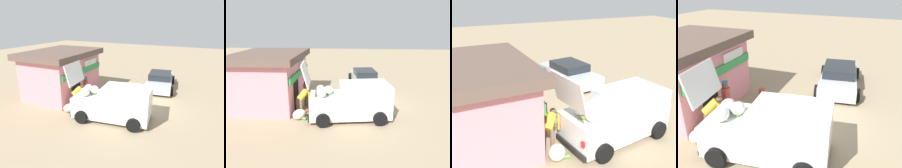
{
  "view_description": "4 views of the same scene",
  "coord_description": "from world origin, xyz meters",
  "views": [
    {
      "loc": [
        -11.22,
        -3.41,
        5.2
      ],
      "look_at": [
        0.5,
        2.42,
        0.96
      ],
      "focal_mm": 32.44,
      "sensor_mm": 36.0,
      "label": 1
    },
    {
      "loc": [
        -12.36,
        0.8,
        4.71
      ],
      "look_at": [
        -0.4,
        1.76,
        1.28
      ],
      "focal_mm": 33.34,
      "sensor_mm": 36.0,
      "label": 2
    },
    {
      "loc": [
        -9.56,
        6.45,
        5.6
      ],
      "look_at": [
        0.9,
        1.72,
        1.2
      ],
      "focal_mm": 41.92,
      "sensor_mm": 36.0,
      "label": 3
    },
    {
      "loc": [
        -8.11,
        -2.15,
        5.45
      ],
      "look_at": [
        0.84,
        1.51,
        1.2
      ],
      "focal_mm": 38.81,
      "sensor_mm": 36.0,
      "label": 4
    }
  ],
  "objects": [
    {
      "name": "storefront_bar",
      "position": [
        -0.53,
        5.79,
        1.62
      ],
      "size": [
        5.31,
        4.04,
        3.14
      ],
      "color": "pink",
      "rests_on": "ground_plane"
    },
    {
      "name": "delivery_van",
      "position": [
        -2.25,
        0.91,
        0.93
      ],
      "size": [
        2.74,
        4.57,
        2.93
      ],
      "color": "white",
      "rests_on": "ground_plane"
    },
    {
      "name": "vendor_standing",
      "position": [
        -0.98,
        3.56,
        0.98
      ],
      "size": [
        0.48,
        0.48,
        1.71
      ],
      "color": "#726047",
      "rests_on": "ground_plane"
    },
    {
      "name": "parked_sedan",
      "position": [
        3.99,
        -0.03,
        0.59
      ],
      "size": [
        4.58,
        2.68,
        1.24
      ],
      "color": "#B2B7BC",
      "rests_on": "ground_plane"
    },
    {
      "name": "paint_bucket",
      "position": [
        1.43,
        3.27,
        0.2
      ],
      "size": [
        0.3,
        0.3,
        0.4
      ],
      "primitive_type": "cylinder",
      "color": "#BF3F33",
      "rests_on": "ground_plane"
    },
    {
      "name": "unloaded_banana_pile",
      "position": [
        -2.65,
        3.58,
        0.23
      ],
      "size": [
        0.94,
        0.86,
        0.5
      ],
      "color": "silver",
      "rests_on": "ground_plane"
    },
    {
      "name": "customer_bending",
      "position": [
        -1.95,
        3.57,
        0.89
      ],
      "size": [
        0.76,
        0.75,
        1.43
      ],
      "color": "#726047",
      "rests_on": "ground_plane"
    },
    {
      "name": "ground_plane",
      "position": [
        0.0,
        0.0,
        0.0
      ],
      "size": [
        60.0,
        60.0,
        0.0
      ],
      "primitive_type": "plane",
      "color": "#9E896B"
    }
  ]
}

